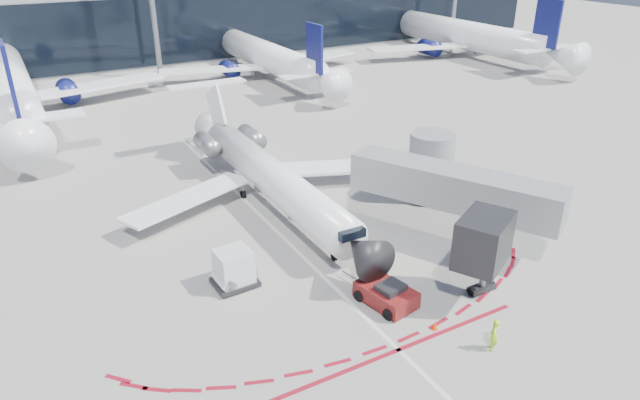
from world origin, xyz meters
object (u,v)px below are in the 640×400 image
regional_jet (266,172)px  ramp_worker (494,335)px  uld_container (234,269)px  pushback_tug (386,294)px

regional_jet → ramp_worker: regional_jet is taller
regional_jet → uld_container: regional_jet is taller
uld_container → regional_jet: bearing=53.4°
ramp_worker → uld_container: size_ratio=0.70×
uld_container → pushback_tug: bearing=-43.6°
regional_jet → ramp_worker: size_ratio=15.60×
ramp_worker → regional_jet: bearing=-116.5°
pushback_tug → uld_container: (-6.28, 5.45, 0.50)m
regional_jet → ramp_worker: bearing=-83.2°
regional_jet → uld_container: (-6.09, -9.05, -1.12)m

